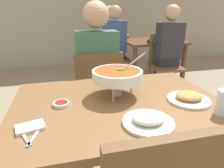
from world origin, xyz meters
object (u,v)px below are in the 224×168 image
Objects in this scene: chair_bg_left at (164,61)px; patron_bg_left at (168,45)px; dining_table_main at (118,118)px; patron_bg_middle at (111,37)px; sauce_dish at (61,104)px; chair_bg_right at (115,54)px; chair_bg_middle at (113,50)px; rice_plate at (148,120)px; curry_bowl at (117,75)px; chair_diner_main at (98,91)px; drink_glass at (223,104)px; dining_table_far at (152,48)px; patron_bg_right at (114,41)px; diner_main at (97,67)px; appetizer_plate at (189,98)px.

patron_bg_left reaches higher than chair_bg_left.
dining_table_main is 0.91× the size of patron_bg_middle.
chair_bg_right is (0.90, 2.29, -0.24)m from sauce_dish.
dining_table_main is at bearing -103.49° from chair_bg_middle.
dining_table_main is 1.32× the size of chair_bg_left.
chair_bg_right is at bearing -99.82° from chair_bg_middle.
rice_plate is at bearing -36.48° from sauce_dish.
chair_diner_main is at bearing 91.38° from curry_bowl.
drink_glass is 0.13× the size of dining_table_far.
rice_plate is 0.40m from drink_glass.
drink_glass reaches higher than dining_table_far.
dining_table_main is 9.13× the size of drink_glass.
drink_glass is 2.54m from patron_bg_right.
sauce_dish is at bearing -111.43° from chair_bg_right.
patron_bg_left is at bearing 36.29° from diner_main.
rice_plate is at bearing -81.34° from curry_bowl.
appetizer_plate is 2.43m from chair_bg_right.
chair_bg_left reaches higher than sauce_dish.
chair_diner_main reaches higher than appetizer_plate.
chair_bg_left is (1.20, 0.92, -0.24)m from diner_main.
diner_main is 3.94× the size of curry_bowl.
dining_table_main is at bearing -125.74° from chair_bg_left.
chair_bg_middle is at bearing 71.68° from diner_main.
patron_bg_right is at bearing 68.61° from sauce_dish.
patron_bg_left is (1.15, 1.90, -0.02)m from rice_plate.
chair_diner_main is 1.13m from drink_glass.
patron_bg_right is (0.56, 1.56, 0.24)m from chair_diner_main.
chair_bg_left is (1.18, 1.58, -0.36)m from curry_bowl.
dining_table_main is 1.19× the size of dining_table_far.
patron_bg_right reaches higher than chair_bg_middle.
chair_bg_left is 0.69× the size of patron_bg_right.
curry_bowl is (0.02, -0.67, 0.13)m from diner_main.
dining_table_main is at bearing -102.70° from patron_bg_middle.
drink_glass reaches higher than sauce_dish.
rice_plate is 2.73m from dining_table_far.
patron_bg_middle reaches higher than chair_bg_right.
sauce_dish is (-0.39, 0.29, -0.01)m from rice_plate.
diner_main is 2.08m from chair_bg_middle.
diner_main is 1.46× the size of chair_bg_left.
dining_table_main is at bearing -90.00° from chair_diner_main.
chair_bg_right is at bearing 75.88° from dining_table_main.
chair_diner_main is 0.73m from curry_bowl.
chair_diner_main is 0.80m from sauce_dish.
chair_diner_main and chair_bg_middle have the same top height.
sauce_dish is 2.87m from chair_bg_middle.
chair_bg_left is at bearing -93.81° from dining_table_far.
chair_diner_main is 6.92× the size of drink_glass.
chair_bg_left reaches higher than dining_table_main.
dining_table_far is 1.11× the size of chair_bg_right.
rice_plate is 0.24× the size of dining_table_far.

